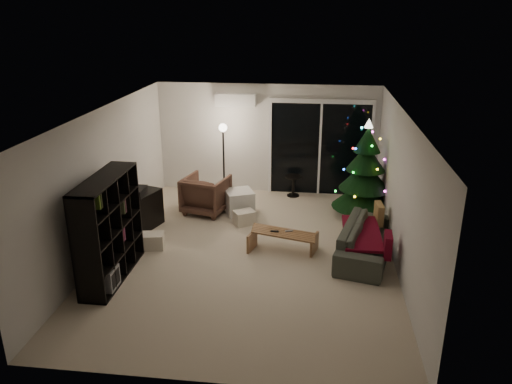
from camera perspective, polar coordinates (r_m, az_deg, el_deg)
room at (r=9.78m, az=2.92°, el=2.13°), size 6.50×7.51×2.60m
bookshelf at (r=8.18m, az=-17.79°, el=-3.93°), size 0.76×1.73×1.68m
media_cabinet at (r=9.81m, az=-13.49°, el=-2.42°), size 0.77×1.24×0.73m
stereo at (r=9.66m, az=-13.70°, el=0.00°), size 0.37×0.44×0.16m
armchair at (r=10.49m, az=-5.74°, el=-0.27°), size 1.03×1.04×0.79m
ottoman at (r=10.44m, az=-1.93°, el=-1.14°), size 0.72×0.72×0.49m
cardboard_box_a at (r=9.16m, az=-11.71°, el=-5.50°), size 0.44×0.37×0.28m
cardboard_box_b at (r=9.95m, az=-1.35°, el=-2.93°), size 0.49×0.46×0.28m
side_table at (r=11.43m, az=4.28°, el=0.69°), size 0.42×0.42×0.48m
floor_lamp at (r=10.99m, az=-3.71°, el=3.21°), size 0.27×0.27×1.68m
sofa at (r=8.87m, az=12.57°, el=-5.37°), size 1.24×2.13×0.58m
sofa_throw at (r=8.81m, az=11.99°, el=-4.59°), size 0.62×1.44×0.05m
cushion_a at (r=9.40m, az=13.86°, el=-2.42°), size 0.15×0.39×0.38m
cushion_b at (r=8.22m, az=14.83°, el=-5.89°), size 0.14×0.39×0.38m
coffee_table at (r=8.86m, az=3.10°, el=-5.69°), size 1.23×0.71×0.37m
remote_a at (r=8.78m, az=2.15°, el=-4.50°), size 0.15×0.04×0.02m
remote_b at (r=8.81m, az=3.80°, el=-4.44°), size 0.14×0.08×0.02m
christmas_tree at (r=10.22m, az=12.39°, el=2.52°), size 1.69×1.69×2.05m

